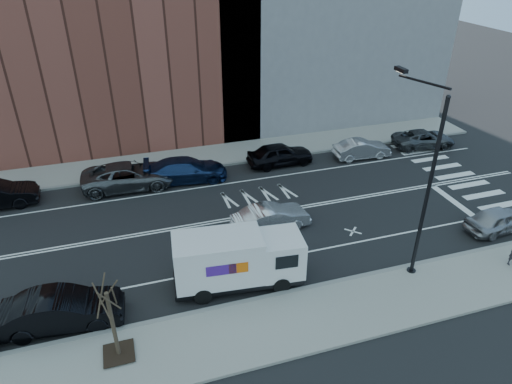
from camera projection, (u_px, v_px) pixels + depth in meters
ground at (235, 218)px, 26.84m from camera, size 120.00×120.00×0.00m
sidewalk_near at (289, 324)px, 19.50m from camera, size 44.00×3.60×0.15m
sidewalk_far at (204, 157)px, 34.11m from camera, size 44.00×3.60×0.15m
curb_near at (275, 296)px, 20.99m from camera, size 44.00×0.25×0.17m
curb_far at (209, 167)px, 32.61m from camera, size 44.00×0.25×0.17m
crosswalk at (462, 180)px, 31.01m from camera, size 3.00×14.00×0.01m
road_markings at (235, 218)px, 26.84m from camera, size 40.00×8.60×0.01m
streetlight at (423, 178)px, 20.43m from camera, size 0.44×4.02×9.34m
street_tree at (114, 331)px, 17.33m from camera, size 1.20×1.20×3.75m
fedex_van at (237, 259)px, 21.12m from camera, size 6.26×2.67×2.78m
far_parked_c at (129, 176)px, 29.77m from camera, size 6.11×3.04×1.66m
far_parked_d at (186, 170)px, 30.62m from camera, size 5.67×2.74×1.59m
far_parked_e at (280, 154)px, 32.74m from camera, size 4.77×2.01×1.61m
far_parked_f at (362, 149)px, 33.82m from camera, size 4.28×1.64×1.39m
far_parked_g at (424, 139)px, 35.55m from camera, size 5.07×2.84×1.34m
driving_sedan at (271, 218)px, 25.56m from camera, size 4.54×1.97×1.45m
near_parked_rear_a at (62, 310)px, 19.16m from camera, size 5.13×2.15×1.65m
near_parked_front at (499, 219)px, 25.48m from camera, size 4.20×1.95×1.39m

